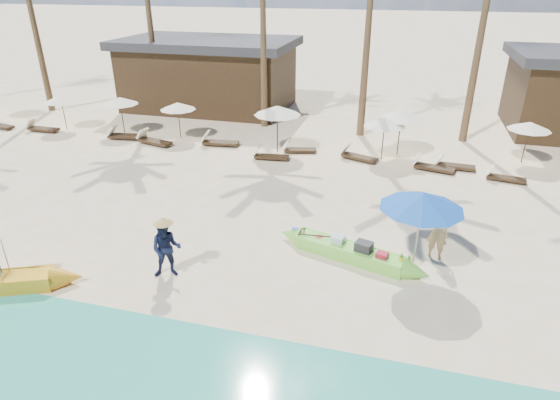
# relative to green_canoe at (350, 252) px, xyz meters

# --- Properties ---
(ground) EXTENTS (240.00, 240.00, 0.00)m
(ground) POSITION_rel_green_canoe_xyz_m (-3.19, -1.50, -0.23)
(ground) COLOR beige
(ground) RESTS_ON ground
(green_canoe) EXTENTS (5.31, 1.89, 0.69)m
(green_canoe) POSITION_rel_green_canoe_xyz_m (0.00, 0.00, 0.00)
(green_canoe) COLOR #72D440
(green_canoe) RESTS_ON ground
(tourist) EXTENTS (0.69, 0.54, 1.66)m
(tourist) POSITION_rel_green_canoe_xyz_m (2.50, 0.75, 0.60)
(tourist) COLOR tan
(tourist) RESTS_ON ground
(vendor_green) EXTENTS (1.03, 0.92, 1.76)m
(vendor_green) POSITION_rel_green_canoe_xyz_m (-4.90, -2.25, 0.65)
(vendor_green) COLOR #141B39
(vendor_green) RESTS_ON ground
(blue_umbrella) EXTENTS (2.33, 2.33, 2.51)m
(blue_umbrella) POSITION_rel_green_canoe_xyz_m (1.87, -0.18, 2.03)
(blue_umbrella) COLOR #99999E
(blue_umbrella) RESTS_ON ground
(resort_parasol_2) EXTENTS (1.85, 1.85, 1.91)m
(resort_parasol_2) POSITION_rel_green_canoe_xyz_m (-17.17, 9.29, 1.49)
(resort_parasol_2) COLOR #352415
(resort_parasol_2) RESTS_ON ground
(lounger_2_left) EXTENTS (1.80, 0.56, 0.61)m
(lounger_2_left) POSITION_rel_green_canoe_xyz_m (-18.19, 8.52, -0.03)
(lounger_2_left) COLOR #352415
(lounger_2_left) RESTS_ON ground
(resort_parasol_3) EXTENTS (1.91, 1.91, 1.96)m
(resort_parasol_3) POSITION_rel_green_canoe_xyz_m (-13.63, 9.51, 1.54)
(resort_parasol_3) COLOR #352415
(resort_parasol_3) RESTS_ON ground
(lounger_3_left) EXTENTS (1.95, 0.87, 0.64)m
(lounger_3_left) POSITION_rel_green_canoe_xyz_m (-13.13, 8.56, -0.02)
(lounger_3_left) COLOR #352415
(lounger_3_left) RESTS_ON ground
(lounger_3_right) EXTENTS (2.01, 0.84, 0.66)m
(lounger_3_right) POSITION_rel_green_canoe_xyz_m (-12.95, 8.51, -0.01)
(lounger_3_right) COLOR #352415
(lounger_3_right) RESTS_ON ground
(resort_parasol_4) EXTENTS (1.85, 1.85, 1.91)m
(resort_parasol_4) POSITION_rel_green_canoe_xyz_m (-10.23, 9.47, 1.49)
(resort_parasol_4) COLOR #352415
(resort_parasol_4) RESTS_ON ground
(lounger_4_left) EXTENTS (2.03, 1.05, 0.66)m
(lounger_4_left) POSITION_rel_green_canoe_xyz_m (-11.12, 8.14, -0.01)
(lounger_4_left) COLOR #352415
(lounger_4_left) RESTS_ON ground
(lounger_4_right) EXTENTS (1.96, 0.79, 0.65)m
(lounger_4_right) POSITION_rel_green_canoe_xyz_m (-7.82, 8.81, -0.02)
(lounger_4_right) COLOR #352415
(lounger_4_right) RESTS_ON ground
(resort_parasol_5) EXTENTS (2.24, 2.24, 2.30)m
(resort_parasol_5) POSITION_rel_green_canoe_xyz_m (-4.66, 8.68, 1.84)
(resort_parasol_5) COLOR #352415
(resort_parasol_5) RESTS_ON ground
(lounger_5_left) EXTENTS (1.72, 0.67, 0.57)m
(lounger_5_left) POSITION_rel_green_canoe_xyz_m (-4.77, 7.57, -0.04)
(lounger_5_left) COLOR #352415
(lounger_5_left) RESTS_ON ground
(resort_parasol_6) EXTENTS (1.92, 1.92, 1.98)m
(resort_parasol_6) POSITION_rel_green_canoe_xyz_m (0.33, 9.00, 1.55)
(resort_parasol_6) COLOR #352415
(resort_parasol_6) RESTS_ON ground
(lounger_6_left) EXTENTS (1.70, 0.90, 0.55)m
(lounger_6_left) POSITION_rel_green_canoe_xyz_m (-3.67, 8.83, -0.05)
(lounger_6_left) COLOR #352415
(lounger_6_left) RESTS_ON ground
(lounger_6_right) EXTENTS (1.87, 1.12, 0.61)m
(lounger_6_right) POSITION_rel_green_canoe_xyz_m (-0.77, 8.59, -0.03)
(lounger_6_right) COLOR #352415
(lounger_6_right) RESTS_ON ground
(resort_parasol_7) EXTENTS (2.14, 2.14, 2.20)m
(resort_parasol_7) POSITION_rel_green_canoe_xyz_m (1.03, 9.83, 1.75)
(resort_parasol_7) COLOR #352415
(resort_parasol_7) RESTS_ON ground
(lounger_7_left) EXTENTS (1.88, 0.92, 0.61)m
(lounger_7_left) POSITION_rel_green_canoe_xyz_m (2.57, 8.10, -0.03)
(lounger_7_left) COLOR #352415
(lounger_7_left) RESTS_ON ground
(lounger_7_right) EXTENTS (1.77, 0.65, 0.59)m
(lounger_7_right) POSITION_rel_green_canoe_xyz_m (3.49, 8.54, -0.04)
(lounger_7_right) COLOR #352415
(lounger_7_right) RESTS_ON ground
(resort_parasol_8) EXTENTS (1.88, 1.88, 1.93)m
(resort_parasol_8) POSITION_rel_green_canoe_xyz_m (6.64, 10.21, 1.51)
(resort_parasol_8) COLOR #352415
(resort_parasol_8) RESTS_ON ground
(lounger_8_left) EXTENTS (1.67, 0.74, 0.55)m
(lounger_8_left) POSITION_rel_green_canoe_xyz_m (5.47, 7.67, -0.05)
(lounger_8_left) COLOR #352415
(lounger_8_left) RESTS_ON ground
(pavilion_west) EXTENTS (10.80, 6.60, 4.30)m
(pavilion_west) POSITION_rel_green_canoe_xyz_m (-11.19, 16.00, 1.96)
(pavilion_west) COLOR #352415
(pavilion_west) RESTS_ON ground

